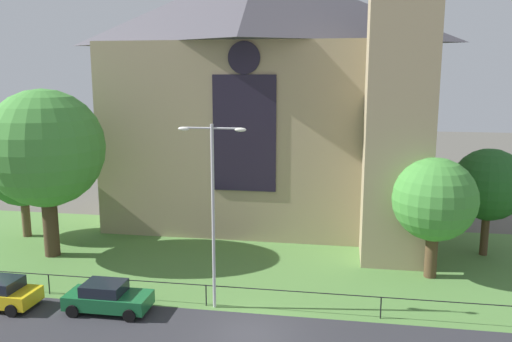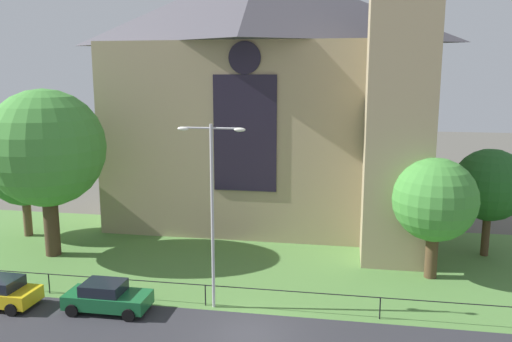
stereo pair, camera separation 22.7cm
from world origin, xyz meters
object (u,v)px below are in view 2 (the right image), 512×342
at_px(tree_left_near, 46,149).
at_px(tree_right_far, 490,185).
at_px(tree_right_near, 435,200).
at_px(tree_left_far, 24,172).
at_px(streetlamp_near, 212,195).
at_px(church_building, 268,93).
at_px(parked_car_green, 107,297).

distance_m(tree_left_near, tree_right_far, 28.46).
bearing_deg(tree_right_near, tree_left_far, 173.36).
bearing_deg(tree_right_far, streetlamp_near, -145.72).
bearing_deg(tree_left_far, church_building, 22.27).
xyz_separation_m(tree_right_far, parked_car_green, (-20.73, -11.98, -3.97)).
relative_size(tree_right_far, tree_left_far, 0.98).
distance_m(tree_left_near, parked_car_green, 11.98).
height_order(tree_left_far, parked_car_green, tree_left_far).
height_order(tree_left_near, streetlamp_near, tree_left_near).
distance_m(tree_right_far, tree_left_far, 32.08).
bearing_deg(tree_left_near, tree_right_far, 9.77).
xyz_separation_m(church_building, tree_right_far, (15.27, -5.58, -5.56)).
relative_size(tree_right_far, streetlamp_near, 0.75).
distance_m(church_building, parked_car_green, 20.71).
relative_size(tree_right_far, parked_car_green, 1.68).
xyz_separation_m(tree_left_far, parked_car_green, (11.32, -10.69, -4.01)).
bearing_deg(tree_right_far, tree_left_near, -170.23).
xyz_separation_m(tree_right_near, streetlamp_near, (-11.51, -6.06, 1.22)).
xyz_separation_m(tree_left_near, streetlamp_near, (12.38, -5.80, -1.20)).
bearing_deg(parked_car_green, streetlamp_near, 14.65).
xyz_separation_m(tree_right_near, parked_car_green, (-16.67, -7.43, -3.90)).
height_order(church_building, tree_right_far, church_building).
distance_m(streetlamp_near, parked_car_green, 7.40).
xyz_separation_m(church_building, tree_left_near, (-12.69, -10.39, -3.20)).
height_order(tree_right_far, tree_left_far, tree_left_far).
bearing_deg(church_building, streetlamp_near, -91.08).
height_order(tree_left_near, tree_right_near, tree_left_near).
distance_m(tree_right_near, tree_left_far, 28.17).
xyz_separation_m(church_building, parked_car_green, (-5.47, -17.56, -9.53)).
xyz_separation_m(tree_left_near, tree_right_near, (23.89, 0.26, -2.43)).
xyz_separation_m(tree_right_far, streetlamp_near, (-15.57, -10.62, 1.15)).
bearing_deg(streetlamp_near, tree_left_near, 154.89).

